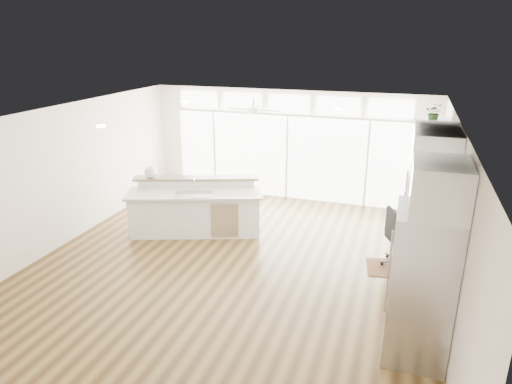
% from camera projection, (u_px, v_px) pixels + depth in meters
% --- Properties ---
extents(floor, '(7.00, 8.00, 0.02)m').
position_uv_depth(floor, '(230.00, 269.00, 8.15)').
color(floor, '#432E14').
rests_on(floor, ground).
extents(ceiling, '(7.00, 8.00, 0.02)m').
position_uv_depth(ceiling, '(227.00, 117.00, 7.26)').
color(ceiling, white).
rests_on(ceiling, wall_back).
extents(wall_back, '(7.00, 0.04, 2.70)m').
position_uv_depth(wall_back, '(288.00, 145.00, 11.29)').
color(wall_back, silver).
rests_on(wall_back, floor).
extents(wall_front, '(7.00, 0.04, 2.70)m').
position_uv_depth(wall_front, '(65.00, 340.00, 4.12)').
color(wall_front, silver).
rests_on(wall_front, floor).
extents(wall_left, '(0.04, 8.00, 2.70)m').
position_uv_depth(wall_left, '(59.00, 178.00, 8.75)').
color(wall_left, silver).
rests_on(wall_left, floor).
extents(wall_right, '(0.04, 8.00, 2.70)m').
position_uv_depth(wall_right, '(451.00, 223.00, 6.66)').
color(wall_right, silver).
rests_on(wall_right, floor).
extents(glass_wall, '(5.80, 0.06, 2.08)m').
position_uv_depth(glass_wall, '(287.00, 157.00, 11.33)').
color(glass_wall, white).
rests_on(glass_wall, wall_back).
extents(transom_row, '(5.90, 0.06, 0.40)m').
position_uv_depth(transom_row, '(289.00, 104.00, 10.89)').
color(transom_row, white).
rests_on(transom_row, wall_back).
extents(desk_window, '(0.04, 0.85, 0.85)m').
position_uv_depth(desk_window, '(449.00, 203.00, 6.87)').
color(desk_window, white).
rests_on(desk_window, wall_right).
extents(ceiling_fan, '(1.16, 1.16, 0.32)m').
position_uv_depth(ceiling_fan, '(253.00, 105.00, 9.99)').
color(ceiling_fan, silver).
rests_on(ceiling_fan, ceiling).
extents(recessed_lights, '(3.40, 3.00, 0.02)m').
position_uv_depth(recessed_lights, '(231.00, 117.00, 7.44)').
color(recessed_lights, white).
rests_on(recessed_lights, ceiling).
extents(oven_cabinet, '(0.64, 1.20, 2.50)m').
position_uv_depth(oven_cabinet, '(425.00, 189.00, 8.40)').
color(oven_cabinet, white).
rests_on(oven_cabinet, floor).
extents(desk_nook, '(0.72, 1.30, 0.76)m').
position_uv_depth(desk_nook, '(417.00, 268.00, 7.36)').
color(desk_nook, white).
rests_on(desk_nook, floor).
extents(upper_cabinets, '(0.64, 1.30, 0.64)m').
position_uv_depth(upper_cabinets, '(435.00, 150.00, 6.70)').
color(upper_cabinets, white).
rests_on(upper_cabinets, wall_right).
extents(refrigerator, '(0.76, 0.90, 2.00)m').
position_uv_depth(refrigerator, '(421.00, 285.00, 5.68)').
color(refrigerator, '#B2B3B7').
rests_on(refrigerator, floor).
extents(fridge_cabinet, '(0.64, 0.90, 0.60)m').
position_uv_depth(fridge_cabinet, '(440.00, 187.00, 5.23)').
color(fridge_cabinet, white).
rests_on(fridge_cabinet, wall_right).
extents(framed_photos, '(0.06, 0.22, 0.80)m').
position_uv_depth(framed_photos, '(445.00, 199.00, 7.48)').
color(framed_photos, black).
rests_on(framed_photos, wall_right).
extents(kitchen_island, '(2.94, 1.90, 1.09)m').
position_uv_depth(kitchen_island, '(195.00, 209.00, 9.41)').
color(kitchen_island, white).
rests_on(kitchen_island, floor).
extents(rug, '(1.05, 0.82, 0.01)m').
position_uv_depth(rug, '(394.00, 269.00, 8.11)').
color(rug, '#361D11').
rests_on(rug, floor).
extents(office_chair, '(0.72, 0.70, 1.07)m').
position_uv_depth(office_chair, '(401.00, 238.00, 8.09)').
color(office_chair, black).
rests_on(office_chair, floor).
extents(fishbowl, '(0.32, 0.32, 0.26)m').
position_uv_depth(fishbowl, '(150.00, 172.00, 9.55)').
color(fishbowl, silver).
rests_on(fishbowl, kitchen_island).
extents(monitor, '(0.10, 0.46, 0.38)m').
position_uv_depth(monitor, '(416.00, 235.00, 7.19)').
color(monitor, black).
rests_on(monitor, desk_nook).
extents(keyboard, '(0.17, 0.32, 0.02)m').
position_uv_depth(keyboard, '(403.00, 244.00, 7.30)').
color(keyboard, silver).
rests_on(keyboard, desk_nook).
extents(potted_plant, '(0.34, 0.37, 0.26)m').
position_uv_depth(potted_plant, '(434.00, 115.00, 7.95)').
color(potted_plant, '#325D28').
rests_on(potted_plant, oven_cabinet).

